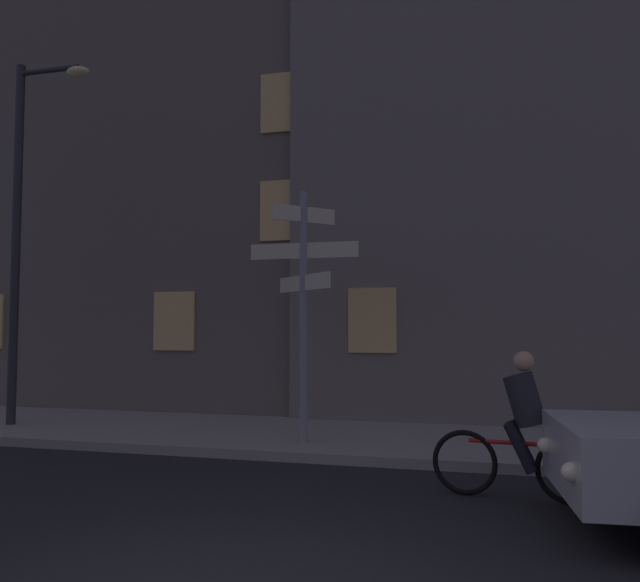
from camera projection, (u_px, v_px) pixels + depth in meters
name	position (u px, v px, depth m)	size (l,w,h in m)	color
sidewalk_kerb	(374.00, 439.00, 9.98)	(40.00, 3.41, 0.14)	gray
signpost	(304.00, 293.00, 9.43)	(1.71, 1.10, 3.82)	gray
street_lamp	(25.00, 211.00, 11.22)	(1.52, 0.28, 6.57)	#2D2D30
cyclist	(520.00, 431.00, 6.72)	(1.81, 0.37, 1.61)	black
building_left_block	(252.00, 145.00, 17.24)	(11.55, 8.88, 13.90)	#6B6056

